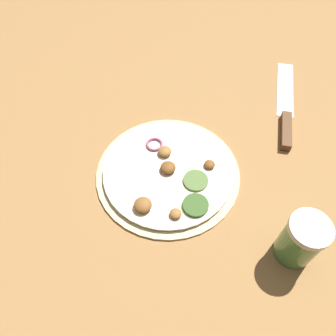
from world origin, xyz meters
TOP-DOWN VIEW (x-y plane):
  - ground_plane at (0.00, 0.00)m, footprint 3.00×3.00m
  - pizza at (-0.00, 0.00)m, footprint 0.28×0.28m
  - knife at (-0.09, -0.29)m, footprint 0.18×0.26m
  - spice_jar at (-0.26, -0.03)m, footprint 0.07×0.07m

SIDE VIEW (x-z plane):
  - ground_plane at x=0.00m, z-range 0.00..0.00m
  - knife at x=-0.09m, z-range 0.00..0.02m
  - pizza at x=0.00m, z-range -0.01..0.02m
  - spice_jar at x=-0.26m, z-range 0.00..0.10m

